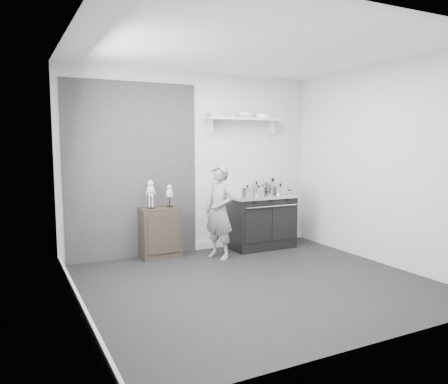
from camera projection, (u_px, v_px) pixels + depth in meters
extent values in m
plane|color=black|center=(254.00, 283.00, 5.18)|extent=(4.00, 4.00, 0.00)
cube|color=beige|center=(194.00, 163.00, 6.62)|extent=(4.00, 0.02, 2.70)
cube|color=beige|center=(373.00, 182.00, 3.43)|extent=(4.00, 0.02, 2.70)
cube|color=beige|center=(74.00, 175.00, 4.12)|extent=(0.02, 3.60, 2.70)
cube|color=beige|center=(382.00, 165.00, 5.92)|extent=(0.02, 3.60, 2.70)
cube|color=silver|center=(256.00, 49.00, 4.87)|extent=(4.00, 3.60, 0.02)
cube|color=black|center=(133.00, 171.00, 6.19)|extent=(1.90, 0.02, 2.50)
cube|color=silver|center=(251.00, 239.00, 7.20)|extent=(2.00, 0.03, 0.12)
cube|color=silver|center=(81.00, 306.00, 4.28)|extent=(0.03, 3.60, 0.12)
cube|color=silver|center=(244.00, 119.00, 6.79)|extent=(1.30, 0.26, 0.04)
cube|color=silver|center=(211.00, 126.00, 6.61)|extent=(0.03, 0.12, 0.20)
cube|color=silver|center=(272.00, 127.00, 7.11)|extent=(0.03, 0.12, 0.20)
cube|color=black|center=(260.00, 222.00, 6.89)|extent=(1.00, 0.60, 0.80)
cube|color=silver|center=(261.00, 196.00, 6.84)|extent=(1.05, 0.64, 0.05)
cube|color=black|center=(257.00, 226.00, 6.52)|extent=(0.42, 0.02, 0.52)
cube|color=black|center=(284.00, 223.00, 6.73)|extent=(0.42, 0.02, 0.52)
cylinder|color=silver|center=(272.00, 206.00, 6.56)|extent=(0.90, 0.02, 0.02)
cylinder|color=black|center=(254.00, 202.00, 6.43)|extent=(0.04, 0.03, 0.04)
cylinder|color=black|center=(272.00, 201.00, 6.57)|extent=(0.04, 0.03, 0.04)
cylinder|color=black|center=(288.00, 200.00, 6.70)|extent=(0.04, 0.03, 0.04)
cube|color=black|center=(160.00, 233.00, 6.29)|extent=(0.56, 0.33, 0.73)
imported|color=gray|center=(219.00, 212.00, 6.21)|extent=(0.49, 0.58, 1.35)
cylinder|color=silver|center=(247.00, 192.00, 6.63)|extent=(0.20, 0.20, 0.12)
cylinder|color=silver|center=(247.00, 188.00, 6.62)|extent=(0.21, 0.21, 0.01)
sphere|color=black|center=(247.00, 186.00, 6.61)|extent=(0.04, 0.04, 0.04)
cylinder|color=black|center=(255.00, 192.00, 6.69)|extent=(0.10, 0.02, 0.02)
cylinder|color=silver|center=(257.00, 189.00, 6.91)|extent=(0.23, 0.23, 0.14)
cylinder|color=silver|center=(257.00, 184.00, 6.91)|extent=(0.24, 0.24, 0.01)
sphere|color=black|center=(257.00, 183.00, 6.90)|extent=(0.04, 0.04, 0.04)
cylinder|color=black|center=(265.00, 189.00, 6.98)|extent=(0.10, 0.02, 0.02)
cylinder|color=silver|center=(273.00, 187.00, 7.03)|extent=(0.30, 0.30, 0.17)
cylinder|color=silver|center=(273.00, 182.00, 7.02)|extent=(0.31, 0.31, 0.02)
sphere|color=black|center=(273.00, 180.00, 7.02)|extent=(0.05, 0.05, 0.05)
cylinder|color=black|center=(283.00, 187.00, 7.12)|extent=(0.10, 0.02, 0.02)
cylinder|color=silver|center=(280.00, 191.00, 6.82)|extent=(0.23, 0.23, 0.12)
cylinder|color=silver|center=(280.00, 187.00, 6.81)|extent=(0.23, 0.23, 0.01)
sphere|color=black|center=(280.00, 185.00, 6.81)|extent=(0.04, 0.04, 0.04)
cylinder|color=black|center=(288.00, 190.00, 6.89)|extent=(0.10, 0.02, 0.02)
cylinder|color=silver|center=(259.00, 192.00, 6.66)|extent=(0.20, 0.20, 0.11)
cylinder|color=silver|center=(259.00, 188.00, 6.65)|extent=(0.20, 0.20, 0.01)
sphere|color=black|center=(259.00, 186.00, 6.65)|extent=(0.04, 0.04, 0.04)
cylinder|color=black|center=(266.00, 192.00, 6.72)|extent=(0.10, 0.02, 0.02)
imported|color=white|center=(217.00, 114.00, 6.57)|extent=(0.30, 0.30, 0.07)
imported|color=white|center=(246.00, 115.00, 6.79)|extent=(0.24, 0.24, 0.08)
cylinder|color=white|center=(262.00, 116.00, 6.92)|extent=(0.24, 0.24, 0.06)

